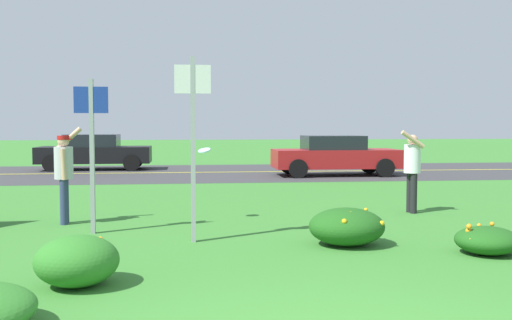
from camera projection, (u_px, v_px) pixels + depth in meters
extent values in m
plane|color=#387A2D|center=(238.00, 205.00, 13.44)|extent=(120.00, 120.00, 0.00)
cube|color=#38383A|center=(217.00, 172.00, 22.68)|extent=(120.00, 8.59, 0.01)
cube|color=yellow|center=(217.00, 172.00, 22.67)|extent=(120.00, 0.16, 0.00)
ellipsoid|color=#1E5619|center=(347.00, 227.00, 8.92)|extent=(1.16, 1.08, 0.57)
sphere|color=gold|center=(362.00, 221.00, 8.89)|extent=(0.08, 0.08, 0.08)
sphere|color=gold|center=(344.00, 221.00, 8.46)|extent=(0.08, 0.08, 0.08)
sphere|color=gold|center=(337.00, 213.00, 8.95)|extent=(0.08, 0.08, 0.08)
sphere|color=gold|center=(382.00, 223.00, 8.67)|extent=(0.08, 0.08, 0.08)
sphere|color=gold|center=(351.00, 213.00, 8.71)|extent=(0.06, 0.06, 0.06)
sphere|color=gold|center=(326.00, 215.00, 9.28)|extent=(0.08, 0.08, 0.08)
sphere|color=gold|center=(366.00, 210.00, 9.16)|extent=(0.06, 0.06, 0.06)
ellipsoid|color=#1E5619|center=(487.00, 240.00, 8.31)|extent=(0.91, 0.90, 0.39)
sphere|color=orange|center=(468.00, 231.00, 8.26)|extent=(0.09, 0.09, 0.09)
sphere|color=orange|center=(478.00, 232.00, 8.26)|extent=(0.08, 0.08, 0.08)
sphere|color=orange|center=(469.00, 226.00, 8.22)|extent=(0.08, 0.08, 0.08)
sphere|color=orange|center=(492.00, 224.00, 8.42)|extent=(0.07, 0.07, 0.07)
sphere|color=orange|center=(471.00, 240.00, 8.07)|extent=(0.05, 0.05, 0.05)
sphere|color=orange|center=(479.00, 225.00, 8.57)|extent=(0.06, 0.06, 0.06)
sphere|color=yellow|center=(11.00, 306.00, 5.04)|extent=(0.06, 0.06, 0.06)
ellipsoid|color=#2D7526|center=(77.00, 261.00, 6.65)|extent=(0.95, 0.96, 0.58)
sphere|color=orange|center=(62.00, 247.00, 6.92)|extent=(0.09, 0.09, 0.09)
sphere|color=orange|center=(100.00, 240.00, 6.85)|extent=(0.08, 0.08, 0.08)
sphere|color=orange|center=(100.00, 242.00, 6.94)|extent=(0.05, 0.05, 0.05)
sphere|color=orange|center=(93.00, 243.00, 6.70)|extent=(0.07, 0.07, 0.07)
sphere|color=orange|center=(109.00, 257.00, 6.65)|extent=(0.06, 0.06, 0.06)
sphere|color=orange|center=(55.00, 254.00, 6.82)|extent=(0.08, 0.08, 0.08)
cube|color=#93969B|center=(92.00, 157.00, 9.84)|extent=(0.07, 0.10, 2.60)
cube|color=navy|center=(91.00, 100.00, 9.75)|extent=(0.56, 0.03, 0.44)
cube|color=#93969B|center=(193.00, 150.00, 9.11)|extent=(0.07, 0.10, 2.89)
cube|color=silver|center=(193.00, 79.00, 9.02)|extent=(0.56, 0.03, 0.44)
cylinder|color=#B2B2B7|center=(64.00, 163.00, 10.79)|extent=(0.34, 0.34, 0.59)
sphere|color=tan|center=(63.00, 141.00, 10.76)|extent=(0.21, 0.21, 0.21)
cylinder|color=navy|center=(65.00, 201.00, 10.91)|extent=(0.14, 0.14, 0.84)
cylinder|color=navy|center=(64.00, 202.00, 10.75)|extent=(0.14, 0.14, 0.84)
cylinder|color=tan|center=(69.00, 138.00, 10.97)|extent=(0.48, 0.13, 0.44)
cylinder|color=tan|center=(64.00, 164.00, 10.60)|extent=(0.12, 0.10, 0.56)
cylinder|color=red|center=(63.00, 138.00, 10.76)|extent=(0.22, 0.22, 0.07)
cylinder|color=red|center=(69.00, 139.00, 10.78)|extent=(0.15, 0.15, 0.02)
cylinder|color=silver|center=(412.00, 159.00, 12.17)|extent=(0.34, 0.34, 0.59)
sphere|color=tan|center=(413.00, 140.00, 12.15)|extent=(0.21, 0.21, 0.21)
cylinder|color=black|center=(414.00, 193.00, 12.13)|extent=(0.14, 0.14, 0.84)
cylinder|color=black|center=(410.00, 192.00, 12.30)|extent=(0.14, 0.14, 0.84)
cylinder|color=tan|center=(413.00, 139.00, 11.93)|extent=(0.52, 0.13, 0.38)
cylinder|color=tan|center=(407.00, 159.00, 12.36)|extent=(0.12, 0.10, 0.56)
cylinder|color=#ADD6E5|center=(204.00, 150.00, 11.14)|extent=(0.25, 0.24, 0.12)
torus|color=#ADD6E5|center=(204.00, 151.00, 11.14)|extent=(0.25, 0.24, 0.13)
cube|color=black|center=(95.00, 155.00, 23.97)|extent=(4.50, 1.82, 0.66)
cube|color=black|center=(92.00, 141.00, 23.93)|extent=(2.10, 1.64, 0.52)
cylinder|color=black|center=(135.00, 160.00, 25.06)|extent=(0.66, 0.22, 0.66)
cylinder|color=black|center=(132.00, 163.00, 23.29)|extent=(0.66, 0.22, 0.66)
cylinder|color=black|center=(61.00, 161.00, 24.69)|extent=(0.66, 0.22, 0.66)
cylinder|color=black|center=(51.00, 163.00, 22.92)|extent=(0.66, 0.22, 0.66)
cube|color=maroon|center=(335.00, 158.00, 21.22)|extent=(4.50, 1.82, 0.66)
cube|color=black|center=(333.00, 143.00, 21.18)|extent=(2.10, 1.64, 0.52)
cylinder|color=black|center=(369.00, 164.00, 22.31)|extent=(0.66, 0.22, 0.66)
cylinder|color=black|center=(385.00, 168.00, 20.54)|extent=(0.66, 0.22, 0.66)
cylinder|color=black|center=(289.00, 165.00, 21.94)|extent=(0.66, 0.22, 0.66)
cylinder|color=black|center=(298.00, 169.00, 20.17)|extent=(0.66, 0.22, 0.66)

